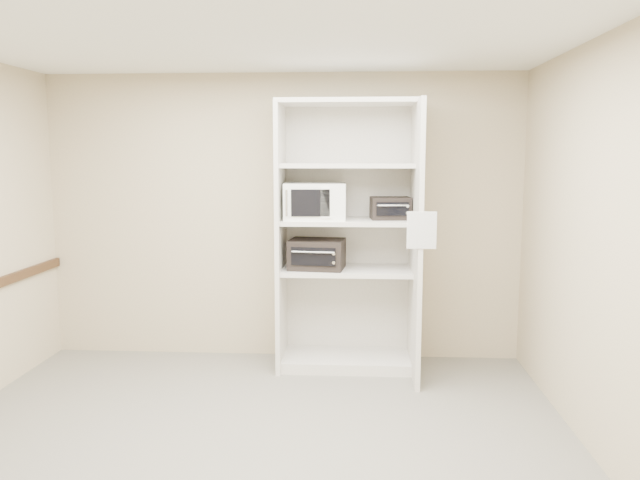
# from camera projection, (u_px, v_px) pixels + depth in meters

# --- Properties ---
(floor) EXTENTS (4.50, 4.00, 0.01)m
(floor) POSITION_uv_depth(u_px,v_px,m) (248.00, 449.00, 4.15)
(floor) COLOR #6A665C
(floor) RESTS_ON ground
(ceiling) EXTENTS (4.50, 4.00, 0.01)m
(ceiling) POSITION_uv_depth(u_px,v_px,m) (241.00, 29.00, 3.78)
(ceiling) COLOR white
(wall_back) EXTENTS (4.50, 0.02, 2.70)m
(wall_back) POSITION_uv_depth(u_px,v_px,m) (283.00, 217.00, 5.94)
(wall_back) COLOR tan
(wall_back) RESTS_ON ground
(wall_front) EXTENTS (4.50, 0.02, 2.70)m
(wall_front) POSITION_uv_depth(u_px,v_px,m) (133.00, 343.00, 1.99)
(wall_front) COLOR tan
(wall_front) RESTS_ON ground
(wall_right) EXTENTS (0.02, 4.00, 2.70)m
(wall_right) POSITION_uv_depth(u_px,v_px,m) (607.00, 252.00, 3.83)
(wall_right) COLOR tan
(wall_right) RESTS_ON ground
(shelving_unit) EXTENTS (1.24, 0.92, 2.42)m
(shelving_unit) POSITION_uv_depth(u_px,v_px,m) (352.00, 245.00, 5.64)
(shelving_unit) COLOR silver
(shelving_unit) RESTS_ON floor
(microwave) EXTENTS (0.56, 0.44, 0.32)m
(microwave) POSITION_uv_depth(u_px,v_px,m) (315.00, 201.00, 5.57)
(microwave) COLOR white
(microwave) RESTS_ON shelving_unit
(toaster_oven_upper) EXTENTS (0.37, 0.29, 0.20)m
(toaster_oven_upper) POSITION_uv_depth(u_px,v_px,m) (390.00, 208.00, 5.58)
(toaster_oven_upper) COLOR black
(toaster_oven_upper) RESTS_ON shelving_unit
(toaster_oven_lower) EXTENTS (0.52, 0.41, 0.27)m
(toaster_oven_lower) POSITION_uv_depth(u_px,v_px,m) (317.00, 254.00, 5.63)
(toaster_oven_lower) COLOR black
(toaster_oven_lower) RESTS_ON shelving_unit
(paper_sign) EXTENTS (0.23, 0.01, 0.29)m
(paper_sign) POSITION_uv_depth(u_px,v_px,m) (422.00, 230.00, 4.95)
(paper_sign) COLOR white
(paper_sign) RESTS_ON shelving_unit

